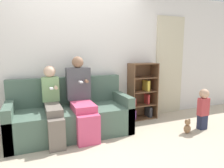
{
  "coord_description": "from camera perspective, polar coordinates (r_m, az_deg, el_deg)",
  "views": [
    {
      "loc": [
        -0.83,
        -2.73,
        1.38
      ],
      "look_at": [
        0.51,
        0.55,
        0.8
      ],
      "focal_mm": 32.0,
      "sensor_mm": 36.0,
      "label": 1
    }
  ],
  "objects": [
    {
      "name": "ground_plane",
      "position": [
        3.17,
        -5.0,
        -16.58
      ],
      "size": [
        14.0,
        14.0,
        0.0
      ],
      "primitive_type": "plane",
      "color": "beige"
    },
    {
      "name": "child_seated",
      "position": [
        3.22,
        -16.56,
        -5.33
      ],
      "size": [
        0.27,
        0.8,
        1.15
      ],
      "color": "#70665B",
      "rests_on": "ground_plane"
    },
    {
      "name": "bookshelf",
      "position": [
        4.18,
        8.51,
        -2.58
      ],
      "size": [
        0.56,
        0.31,
        1.15
      ],
      "color": "brown",
      "rests_on": "ground_plane"
    },
    {
      "name": "adult_seated",
      "position": [
        3.31,
        -8.74,
        -3.34
      ],
      "size": [
        0.4,
        0.78,
        1.3
      ],
      "color": "#DB4C75",
      "rests_on": "ground_plane"
    },
    {
      "name": "teddy_bear",
      "position": [
        3.7,
        20.72,
        -11.32
      ],
      "size": [
        0.12,
        0.1,
        0.25
      ],
      "color": "#936B47",
      "rests_on": "ground_plane"
    },
    {
      "name": "toddler_standing",
      "position": [
        3.9,
        24.64,
        -6.0
      ],
      "size": [
        0.18,
        0.17,
        0.73
      ],
      "color": "#232842",
      "rests_on": "ground_plane"
    },
    {
      "name": "curtain_panel",
      "position": [
        4.62,
        16.04,
        4.98
      ],
      "size": [
        0.69,
        0.04,
        2.12
      ],
      "color": "beige",
      "rests_on": "ground_plane"
    },
    {
      "name": "couch",
      "position": [
        3.46,
        -11.62,
        -9.12
      ],
      "size": [
        1.96,
        0.81,
        0.93
      ],
      "color": "#4C6656",
      "rests_on": "ground_plane"
    },
    {
      "name": "back_wall",
      "position": [
        3.76,
        -9.6,
        7.56
      ],
      "size": [
        10.0,
        0.06,
        2.55
      ],
      "color": "silver",
      "rests_on": "ground_plane"
    }
  ]
}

